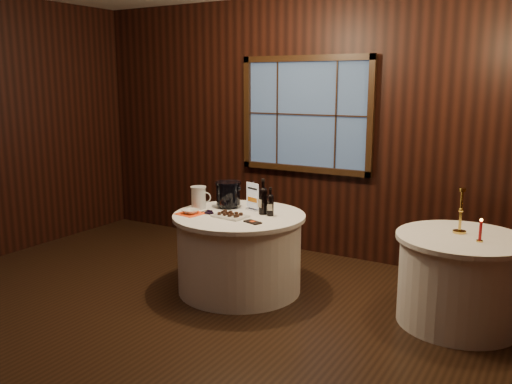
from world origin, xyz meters
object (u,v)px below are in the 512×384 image
Objects in this scene: sign_stand at (253,201)px; grape_bunch at (210,212)px; glass_pitcher at (199,197)px; port_bottle_right at (270,204)px; cracker_bowl at (191,211)px; main_table at (239,252)px; ice_bucket at (228,194)px; side_table at (459,280)px; brass_candlestick at (460,217)px; chocolate_plate at (230,215)px; port_bottle_left at (263,199)px; chocolate_box at (253,222)px; red_candle at (480,232)px.

sign_stand reaches higher than grape_bunch.
glass_pitcher reaches higher than grape_bunch.
cracker_bowl is at bearing -175.76° from port_bottle_right.
port_bottle_right reaches higher than main_table.
ice_bucket reaches higher than cracker_bowl.
side_table is 2.79× the size of brass_candlestick.
main_table is 0.62m from cracker_bowl.
chocolate_plate is 0.88× the size of brass_candlestick.
cracker_bowl reaches higher than grape_bunch.
main_table is at bearing 28.48° from cracker_bowl.
port_bottle_left is at bearing -171.41° from brass_candlestick.
port_bottle_left reaches higher than side_table.
brass_candlestick is at bearing 24.39° from sign_stand.
sign_stand is at bearing 138.84° from chocolate_box.
port_bottle_right is at bearing -3.80° from sign_stand.
port_bottle_left is at bearing 29.48° from cracker_bowl.
port_bottle_right is 1.86m from red_candle.
port_bottle_right is 1.66× the size of chocolate_box.
cracker_bowl is (-0.69, -0.01, 0.02)m from chocolate_box.
port_bottle_left is at bearing -8.45° from ice_bucket.
side_table is at bearing 11.04° from grape_bunch.
sign_stand reaches higher than ice_bucket.
sign_stand is 0.28m from port_bottle_right.
chocolate_box is (-0.01, -0.31, -0.11)m from port_bottle_right.
cracker_bowl is at bearing -167.75° from side_table.
chocolate_plate is 1.52× the size of glass_pitcher.
main_table is at bearing 161.00° from chocolate_box.
side_table is 2.10m from chocolate_plate.
chocolate_plate reaches higher than chocolate_box.
brass_candlestick is (2.37, 0.61, 0.12)m from cracker_bowl.
glass_pitcher is 2.63m from red_candle.
port_bottle_left reaches higher than sign_stand.
main_table is 2.06m from brass_candlestick.
port_bottle_left reaches higher than ice_bucket.
chocolate_plate is 0.24m from grape_bunch.
port_bottle_left is 2.12× the size of grape_bunch.
grape_bunch is at bearing -90.46° from ice_bucket.
main_table is at bearing -37.00° from ice_bucket.
side_table is 2.33m from grape_bunch.
main_table is 0.49m from grape_bunch.
red_candle is (2.14, 0.20, 0.46)m from main_table.
main_table is 6.68× the size of red_candle.
chocolate_plate is (-0.21, -0.26, -0.13)m from port_bottle_left.
cracker_bowl reaches higher than main_table.
ice_bucket is (-2.25, -0.11, 0.52)m from side_table.
chocolate_box is at bearing -111.95° from port_bottle_right.
red_candle reaches higher than chocolate_plate.
port_bottle_right reaches higher than cracker_bowl.
main_table is 3.31× the size of brass_candlestick.
side_table is (2.00, 0.30, 0.00)m from main_table.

